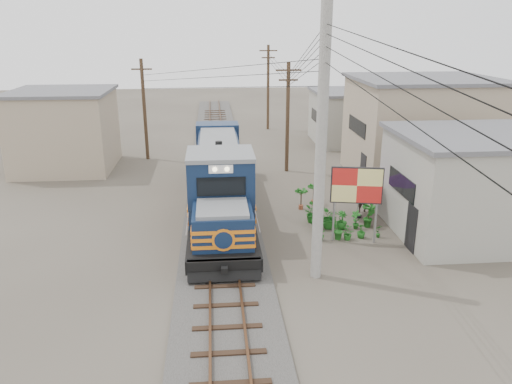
{
  "coord_description": "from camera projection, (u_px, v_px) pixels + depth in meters",
  "views": [
    {
      "loc": [
        -0.28,
        -17.37,
        9.17
      ],
      "look_at": [
        1.54,
        3.29,
        2.2
      ],
      "focal_mm": 35.0,
      "sensor_mm": 36.0,
      "label": 1
    }
  ],
  "objects": [
    {
      "name": "shophouse_mid",
      "position": [
        421.0,
        128.0,
        30.72
      ],
      "size": [
        8.4,
        7.35,
        6.2
      ],
      "color": "tan",
      "rests_on": "ground"
    },
    {
      "name": "shophouse_left",
      "position": [
        65.0,
        130.0,
        32.79
      ],
      "size": [
        6.3,
        6.3,
        5.2
      ],
      "color": "tan",
      "rests_on": "ground"
    },
    {
      "name": "wooden_pole_far",
      "position": [
        268.0,
        86.0,
        44.93
      ],
      "size": [
        1.6,
        0.24,
        7.5
      ],
      "color": "#4C3826",
      "rests_on": "ground"
    },
    {
      "name": "ballast",
      "position": [
        219.0,
        191.0,
        28.76
      ],
      "size": [
        3.6,
        70.0,
        0.16
      ],
      "primitive_type": "cube",
      "color": "#595651",
      "rests_on": "ground"
    },
    {
      "name": "shophouse_back",
      "position": [
        352.0,
        117.0,
        40.36
      ],
      "size": [
        6.3,
        6.3,
        4.2
      ],
      "color": "#99968B",
      "rests_on": "ground"
    },
    {
      "name": "ground",
      "position": [
        224.0,
        274.0,
        19.35
      ],
      "size": [
        120.0,
        120.0,
        0.0
      ],
      "primitive_type": "plane",
      "color": "#473F35",
      "rests_on": "ground"
    },
    {
      "name": "power_lines",
      "position": [
        214.0,
        59.0,
        24.94
      ],
      "size": [
        9.65,
        19.0,
        3.3
      ],
      "color": "black",
      "rests_on": "ground"
    },
    {
      "name": "wooden_pole_left",
      "position": [
        144.0,
        108.0,
        34.76
      ],
      "size": [
        1.6,
        0.24,
        7.0
      ],
      "color": "#4C3826",
      "rests_on": "ground"
    },
    {
      "name": "track",
      "position": [
        219.0,
        188.0,
        28.71
      ],
      "size": [
        1.15,
        70.0,
        0.12
      ],
      "color": "#51331E",
      "rests_on": "ground"
    },
    {
      "name": "shophouse_front",
      "position": [
        477.0,
        185.0,
        22.38
      ],
      "size": [
        7.35,
        6.3,
        4.7
      ],
      "color": "#99968B",
      "rests_on": "ground"
    },
    {
      "name": "vendor",
      "position": [
        363.0,
        197.0,
        25.5
      ],
      "size": [
        0.63,
        0.47,
        1.59
      ],
      "primitive_type": "imported",
      "rotation": [
        0.0,
        0.0,
        3.3
      ],
      "color": "black",
      "rests_on": "ground"
    },
    {
      "name": "wooden_pole_mid",
      "position": [
        288.0,
        115.0,
        31.77
      ],
      "size": [
        1.6,
        0.24,
        7.0
      ],
      "color": "#4C3826",
      "rests_on": "ground"
    },
    {
      "name": "billboard",
      "position": [
        357.0,
        187.0,
        21.42
      ],
      "size": [
        2.2,
        0.56,
        3.43
      ],
      "rotation": [
        0.0,
        0.0,
        -0.2
      ],
      "color": "#99999E",
      "rests_on": "ground"
    },
    {
      "name": "plant_nursery",
      "position": [
        332.0,
        220.0,
        23.39
      ],
      "size": [
        3.47,
        3.12,
        1.11
      ],
      "color": "#1C5E1B",
      "rests_on": "ground"
    },
    {
      "name": "market_umbrella",
      "position": [
        360.0,
        179.0,
        24.4
      ],
      "size": [
        2.5,
        2.5,
        2.3
      ],
      "rotation": [
        0.0,
        0.0,
        0.23
      ],
      "color": "black",
      "rests_on": "ground"
    },
    {
      "name": "locomotive",
      "position": [
        220.0,
        180.0,
        25.27
      ],
      "size": [
        2.89,
        15.73,
        3.9
      ],
      "color": "black",
      "rests_on": "ground"
    },
    {
      "name": "utility_pole_main",
      "position": [
        321.0,
        149.0,
        17.57
      ],
      "size": [
        0.4,
        0.4,
        10.0
      ],
      "color": "#9E9B93",
      "rests_on": "ground"
    }
  ]
}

